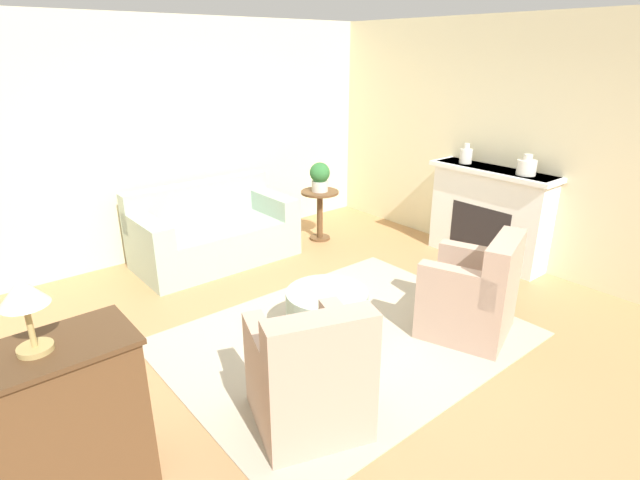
# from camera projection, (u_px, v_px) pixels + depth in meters

# --- Properties ---
(ground_plane) EXTENTS (16.00, 16.00, 0.00)m
(ground_plane) POSITION_uv_depth(u_px,v_px,m) (346.00, 339.00, 4.47)
(ground_plane) COLOR #AD7F51
(wall_back) EXTENTS (9.93, 0.12, 2.80)m
(wall_back) POSITION_uv_depth(u_px,v_px,m) (182.00, 138.00, 6.14)
(wall_back) COLOR beige
(wall_back) RESTS_ON ground_plane
(wall_right) EXTENTS (0.12, 9.45, 2.80)m
(wall_right) POSITION_uv_depth(u_px,v_px,m) (531.00, 146.00, 5.62)
(wall_right) COLOR beige
(wall_right) RESTS_ON ground_plane
(rug) EXTENTS (3.02, 2.31, 0.01)m
(rug) POSITION_uv_depth(u_px,v_px,m) (346.00, 338.00, 4.46)
(rug) COLOR #B2A893
(rug) RESTS_ON ground_plane
(couch) EXTENTS (1.87, 0.95, 0.91)m
(couch) POSITION_uv_depth(u_px,v_px,m) (213.00, 234.00, 6.04)
(couch) COLOR #9EB29E
(couch) RESTS_ON ground_plane
(armchair_left) EXTENTS (0.91, 0.92, 0.95)m
(armchair_left) POSITION_uv_depth(u_px,v_px,m) (310.00, 379.00, 3.31)
(armchair_left) COLOR tan
(armchair_left) RESTS_ON rug
(armchair_right) EXTENTS (0.91, 0.92, 0.95)m
(armchair_right) POSITION_uv_depth(u_px,v_px,m) (473.00, 296.00, 4.42)
(armchair_right) COLOR tan
(armchair_right) RESTS_ON rug
(ottoman_table) EXTENTS (0.72, 0.72, 0.46)m
(ottoman_table) POSITION_uv_depth(u_px,v_px,m) (327.00, 309.00, 4.36)
(ottoman_table) COLOR #9EB29E
(ottoman_table) RESTS_ON rug
(side_table) EXTENTS (0.50, 0.50, 0.67)m
(side_table) POSITION_uv_depth(u_px,v_px,m) (320.00, 207.00, 6.65)
(side_table) COLOR brown
(side_table) RESTS_ON ground_plane
(fireplace) EXTENTS (0.44, 1.52, 1.13)m
(fireplace) POSITION_uv_depth(u_px,v_px,m) (489.00, 213.00, 5.96)
(fireplace) COLOR white
(fireplace) RESTS_ON ground_plane
(dresser) EXTENTS (0.95, 0.50, 0.99)m
(dresser) POSITION_uv_depth(u_px,v_px,m) (54.00, 427.00, 2.70)
(dresser) COLOR brown
(dresser) RESTS_ON ground_plane
(vase_mantel_near) EXTENTS (0.15, 0.15, 0.24)m
(vase_mantel_near) POSITION_uv_depth(u_px,v_px,m) (466.00, 155.00, 6.00)
(vase_mantel_near) COLOR silver
(vase_mantel_near) RESTS_ON fireplace
(vase_mantel_far) EXTENTS (0.21, 0.21, 0.23)m
(vase_mantel_far) POSITION_uv_depth(u_px,v_px,m) (527.00, 167.00, 5.44)
(vase_mantel_far) COLOR silver
(vase_mantel_far) RESTS_ON fireplace
(potted_plant_on_side_table) EXTENTS (0.27, 0.27, 0.38)m
(potted_plant_on_side_table) POSITION_uv_depth(u_px,v_px,m) (320.00, 176.00, 6.50)
(potted_plant_on_side_table) COLOR beige
(potted_plant_on_side_table) RESTS_ON side_table
(table_lamp) EXTENTS (0.23, 0.23, 0.41)m
(table_lamp) POSITION_uv_depth(u_px,v_px,m) (24.00, 298.00, 2.42)
(table_lamp) COLOR tan
(table_lamp) RESTS_ON dresser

